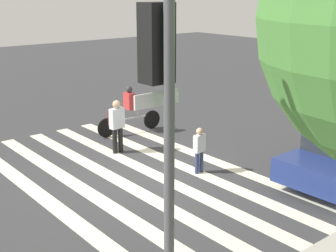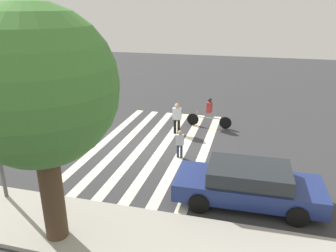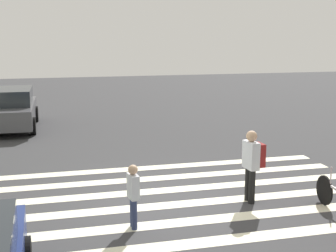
# 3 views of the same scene
# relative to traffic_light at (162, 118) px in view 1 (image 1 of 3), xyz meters

# --- Properties ---
(ground_plane) EXTENTS (60.00, 60.00, 0.00)m
(ground_plane) POSITION_rel_traffic_light_xyz_m (-3.37, -5.37, -3.29)
(ground_plane) COLOR #38383A
(crosswalk_stripes) EXTENTS (5.16, 10.00, 0.01)m
(crosswalk_stripes) POSITION_rel_traffic_light_xyz_m (-3.37, -5.37, -3.29)
(crosswalk_stripes) COLOR #F2EDCC
(crosswalk_stripes) RESTS_ON ground_plane
(traffic_light) EXTENTS (0.60, 0.50, 4.70)m
(traffic_light) POSITION_rel_traffic_light_xyz_m (0.00, 0.00, 0.00)
(traffic_light) COLOR #515456
(traffic_light) RESTS_ON ground_plane
(pedestrian_adult_blue_shirt) EXTENTS (0.45, 0.38, 1.58)m
(pedestrian_adult_blue_shirt) POSITION_rel_traffic_light_xyz_m (-4.06, -7.22, -2.37)
(pedestrian_adult_blue_shirt) COLOR black
(pedestrian_adult_blue_shirt) RESTS_ON ground_plane
(pedestrian_adult_tall_backpack) EXTENTS (0.36, 0.20, 1.23)m
(pedestrian_adult_tall_backpack) POSITION_rel_traffic_light_xyz_m (-4.82, -4.50, -2.60)
(pedestrian_adult_tall_backpack) COLOR navy
(pedestrian_adult_tall_backpack) RESTS_ON ground_plane
(cyclist_mid_street) EXTENTS (2.39, 0.42, 1.59)m
(cyclist_mid_street) POSITION_rel_traffic_light_xyz_m (-5.47, -8.60, -2.43)
(cyclist_mid_street) COLOR black
(cyclist_mid_street) RESTS_ON ground_plane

